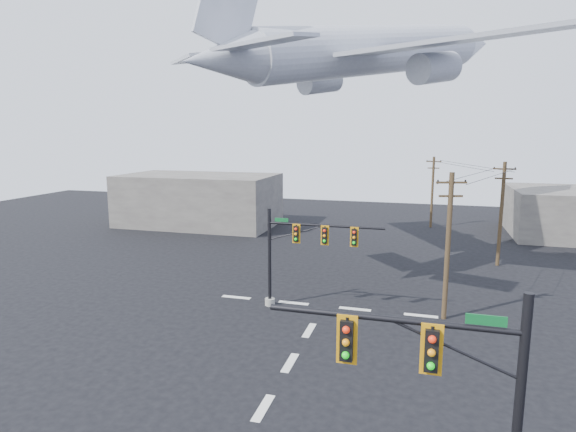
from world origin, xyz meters
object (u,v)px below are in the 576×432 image
(utility_pole_b, at_px, (501,212))
(signal_mast_far, at_px, (298,253))
(signal_mast_near, at_px, (459,411))
(utility_pole_c, at_px, (432,191))
(airliner, at_px, (373,52))
(utility_pole_a, at_px, (448,244))

(utility_pole_b, bearing_deg, signal_mast_far, -129.62)
(signal_mast_near, bearing_deg, signal_mast_far, 118.25)
(utility_pole_c, relative_size, airliner, 0.28)
(signal_mast_near, distance_m, airliner, 29.43)
(signal_mast_near, height_order, utility_pole_a, utility_pole_a)
(signal_mast_near, relative_size, utility_pole_c, 0.87)
(utility_pole_a, bearing_deg, signal_mast_far, 169.32)
(utility_pole_a, relative_size, airliner, 0.30)
(signal_mast_far, distance_m, utility_pole_b, 19.64)
(signal_mast_far, xyz_separation_m, airliner, (3.21, 10.03, 13.32))
(signal_mast_far, bearing_deg, signal_mast_near, -61.75)
(signal_mast_far, xyz_separation_m, utility_pole_c, (8.28, 29.64, 0.68))
(utility_pole_a, bearing_deg, airliner, 105.72)
(signal_mast_far, distance_m, utility_pole_a, 8.92)
(signal_mast_near, distance_m, utility_pole_b, 30.43)
(utility_pole_b, distance_m, utility_pole_c, 16.30)
(signal_mast_far, bearing_deg, utility_pole_b, 46.39)
(signal_mast_near, relative_size, signal_mast_far, 0.96)
(utility_pole_a, xyz_separation_m, utility_pole_b, (4.69, 13.45, -0.05))
(utility_pole_b, bearing_deg, airliner, -153.99)
(signal_mast_far, height_order, utility_pole_b, utility_pole_b)
(signal_mast_far, bearing_deg, utility_pole_a, 4.86)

